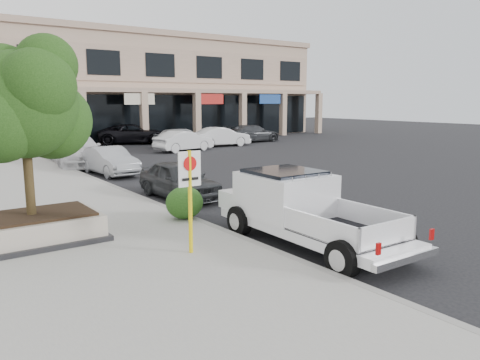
{
  "coord_description": "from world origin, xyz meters",
  "views": [
    {
      "loc": [
        -8.19,
        -8.75,
        3.54
      ],
      "look_at": [
        -0.79,
        1.5,
        1.36
      ],
      "focal_mm": 35.0,
      "sensor_mm": 36.0,
      "label": 1
    }
  ],
  "objects_px": {
    "lot_car_d": "(134,134)",
    "planter_tree": "(28,105)",
    "lot_car_b": "(184,141)",
    "lot_car_e": "(178,137)",
    "pickup_truck": "(312,211)",
    "lot_car_c": "(253,133)",
    "lot_car_a": "(184,137)",
    "curb_car_c": "(77,150)",
    "planter": "(33,228)",
    "curb_car_a": "(179,180)",
    "curb_car_b": "(110,161)",
    "curb_car_d": "(50,144)",
    "no_parking_sign": "(190,188)",
    "lot_car_f": "(221,137)"
  },
  "relations": [
    {
      "from": "planter",
      "to": "curb_car_a",
      "type": "distance_m",
      "value": 6.39
    },
    {
      "from": "pickup_truck",
      "to": "lot_car_d",
      "type": "distance_m",
      "value": 28.8
    },
    {
      "from": "planter_tree",
      "to": "pickup_truck",
      "type": "distance_m",
      "value": 7.19
    },
    {
      "from": "curb_car_b",
      "to": "lot_car_d",
      "type": "xyz_separation_m",
      "value": [
        7.34,
        14.18,
        0.13
      ]
    },
    {
      "from": "curb_car_a",
      "to": "curb_car_c",
      "type": "distance_m",
      "value": 10.88
    },
    {
      "from": "curb_car_c",
      "to": "lot_car_e",
      "type": "xyz_separation_m",
      "value": [
        9.52,
        6.17,
        -0.11
      ]
    },
    {
      "from": "planter",
      "to": "curb_car_b",
      "type": "bearing_deg",
      "value": 60.31
    },
    {
      "from": "planter",
      "to": "no_parking_sign",
      "type": "bearing_deg",
      "value": -48.01
    },
    {
      "from": "curb_car_c",
      "to": "lot_car_e",
      "type": "height_order",
      "value": "curb_car_c"
    },
    {
      "from": "pickup_truck",
      "to": "curb_car_c",
      "type": "xyz_separation_m",
      "value": [
        -0.25,
        17.77,
        -0.05
      ]
    },
    {
      "from": "planter_tree",
      "to": "curb_car_c",
      "type": "distance_m",
      "value": 14.86
    },
    {
      "from": "no_parking_sign",
      "to": "pickup_truck",
      "type": "distance_m",
      "value": 3.07
    },
    {
      "from": "lot_car_b",
      "to": "lot_car_e",
      "type": "xyz_separation_m",
      "value": [
        1.29,
        3.26,
        0.02
      ]
    },
    {
      "from": "curb_car_c",
      "to": "lot_car_b",
      "type": "distance_m",
      "value": 8.73
    },
    {
      "from": "curb_car_d",
      "to": "planter",
      "type": "bearing_deg",
      "value": -100.7
    },
    {
      "from": "lot_car_a",
      "to": "lot_car_e",
      "type": "relative_size",
      "value": 1.04
    },
    {
      "from": "curb_car_d",
      "to": "curb_car_a",
      "type": "bearing_deg",
      "value": -85.08
    },
    {
      "from": "planter_tree",
      "to": "curb_car_a",
      "type": "xyz_separation_m",
      "value": [
        5.5,
        2.85,
        -2.73
      ]
    },
    {
      "from": "lot_car_f",
      "to": "lot_car_e",
      "type": "bearing_deg",
      "value": 61.67
    },
    {
      "from": "planter_tree",
      "to": "lot_car_d",
      "type": "relative_size",
      "value": 0.7
    },
    {
      "from": "planter_tree",
      "to": "lot_car_b",
      "type": "height_order",
      "value": "planter_tree"
    },
    {
      "from": "lot_car_b",
      "to": "lot_car_f",
      "type": "height_order",
      "value": "lot_car_f"
    },
    {
      "from": "lot_car_d",
      "to": "planter_tree",
      "type": "bearing_deg",
      "value": 175.85
    },
    {
      "from": "lot_car_f",
      "to": "no_parking_sign",
      "type": "bearing_deg",
      "value": 151.25
    },
    {
      "from": "planter",
      "to": "lot_car_c",
      "type": "bearing_deg",
      "value": 42.17
    },
    {
      "from": "pickup_truck",
      "to": "curb_car_b",
      "type": "xyz_separation_m",
      "value": [
        0.05,
        13.66,
        -0.22
      ]
    },
    {
      "from": "planter",
      "to": "pickup_truck",
      "type": "bearing_deg",
      "value": -35.32
    },
    {
      "from": "lot_car_f",
      "to": "curb_car_a",
      "type": "bearing_deg",
      "value": 148.21
    },
    {
      "from": "curb_car_a",
      "to": "lot_car_d",
      "type": "height_order",
      "value": "lot_car_d"
    },
    {
      "from": "lot_car_b",
      "to": "lot_car_e",
      "type": "relative_size",
      "value": 1.01
    },
    {
      "from": "pickup_truck",
      "to": "curb_car_b",
      "type": "distance_m",
      "value": 13.66
    },
    {
      "from": "lot_car_b",
      "to": "lot_car_e",
      "type": "bearing_deg",
      "value": -31.69
    },
    {
      "from": "lot_car_a",
      "to": "lot_car_c",
      "type": "xyz_separation_m",
      "value": [
        6.97,
        0.56,
        -0.03
      ]
    },
    {
      "from": "curb_car_b",
      "to": "lot_car_f",
      "type": "bearing_deg",
      "value": 31.22
    },
    {
      "from": "curb_car_b",
      "to": "curb_car_a",
      "type": "bearing_deg",
      "value": -93.16
    },
    {
      "from": "planter_tree",
      "to": "planter",
      "type": "bearing_deg",
      "value": -131.03
    },
    {
      "from": "curb_car_a",
      "to": "curb_car_b",
      "type": "xyz_separation_m",
      "value": [
        -0.07,
        6.75,
        -0.01
      ]
    },
    {
      "from": "lot_car_a",
      "to": "lot_car_b",
      "type": "xyz_separation_m",
      "value": [
        -1.3,
        -2.36,
        -0.05
      ]
    },
    {
      "from": "lot_car_b",
      "to": "lot_car_c",
      "type": "xyz_separation_m",
      "value": [
        8.26,
        2.92,
        0.01
      ]
    },
    {
      "from": "planter",
      "to": "lot_car_d",
      "type": "height_order",
      "value": "lot_car_d"
    },
    {
      "from": "planter_tree",
      "to": "lot_car_b",
      "type": "distance_m",
      "value": 21.49
    },
    {
      "from": "curb_car_a",
      "to": "no_parking_sign",
      "type": "bearing_deg",
      "value": -117.36
    },
    {
      "from": "planter_tree",
      "to": "no_parking_sign",
      "type": "relative_size",
      "value": 1.74
    },
    {
      "from": "pickup_truck",
      "to": "lot_car_c",
      "type": "xyz_separation_m",
      "value": [
        16.24,
        23.6,
        -0.16
      ]
    },
    {
      "from": "pickup_truck",
      "to": "curb_car_d",
      "type": "bearing_deg",
      "value": 91.36
    },
    {
      "from": "curb_car_a",
      "to": "lot_car_a",
      "type": "distance_m",
      "value": 18.55
    },
    {
      "from": "curb_car_c",
      "to": "lot_car_c",
      "type": "relative_size",
      "value": 1.16
    },
    {
      "from": "pickup_truck",
      "to": "no_parking_sign",
      "type": "bearing_deg",
      "value": 163.15
    },
    {
      "from": "curb_car_b",
      "to": "lot_car_b",
      "type": "xyz_separation_m",
      "value": [
        7.92,
        7.02,
        0.04
      ]
    },
    {
      "from": "curb_car_a",
      "to": "lot_car_f",
      "type": "distance_m",
      "value": 19.25
    }
  ]
}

